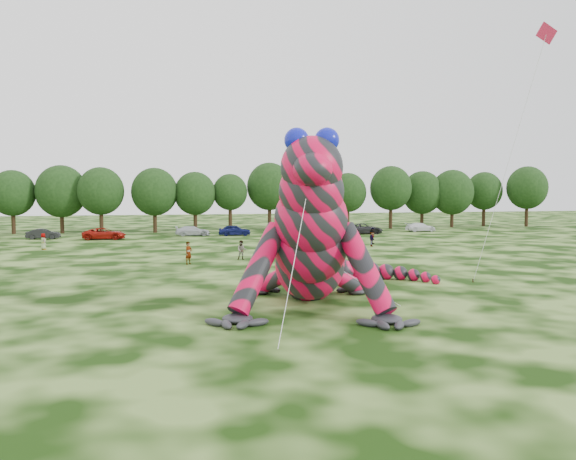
% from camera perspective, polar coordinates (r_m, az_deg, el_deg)
% --- Properties ---
extents(ground, '(240.00, 240.00, 0.00)m').
position_cam_1_polar(ground, '(29.83, 6.36, -7.83)').
color(ground, '#16330A').
rests_on(ground, ground).
extents(inflatable_gecko, '(19.38, 21.48, 9.15)m').
position_cam_1_polar(inflatable_gecko, '(31.42, 2.18, 1.21)').
color(inflatable_gecko, '#DB083C').
rests_on(inflatable_gecko, ground).
extents(flying_kite, '(3.99, 2.91, 16.65)m').
position_cam_1_polar(flying_kite, '(39.74, 24.30, 16.11)').
color(flying_kite, '#BB173A').
rests_on(flying_kite, ground).
extents(tree_4, '(6.22, 5.60, 9.06)m').
position_cam_1_polar(tree_4, '(88.48, -26.17, 2.57)').
color(tree_4, black).
rests_on(tree_4, ground).
extents(tree_5, '(7.16, 6.44, 9.80)m').
position_cam_1_polar(tree_5, '(86.97, -22.03, 2.92)').
color(tree_5, black).
rests_on(tree_5, ground).
extents(tree_6, '(6.52, 5.86, 9.49)m').
position_cam_1_polar(tree_6, '(84.56, -18.47, 2.88)').
color(tree_6, black).
rests_on(tree_6, ground).
extents(tree_7, '(6.68, 6.01, 9.48)m').
position_cam_1_polar(tree_7, '(84.32, -13.39, 2.96)').
color(tree_7, black).
rests_on(tree_7, ground).
extents(tree_8, '(6.14, 5.53, 8.94)m').
position_cam_1_polar(tree_8, '(84.69, -9.42, 2.84)').
color(tree_8, black).
rests_on(tree_8, ground).
extents(tree_9, '(5.27, 4.74, 8.68)m').
position_cam_1_polar(tree_9, '(85.56, -5.90, 2.80)').
color(tree_9, black).
rests_on(tree_9, ground).
extents(tree_10, '(7.09, 6.38, 10.50)m').
position_cam_1_polar(tree_10, '(87.79, -1.89, 3.44)').
color(tree_10, black).
rests_on(tree_10, ground).
extents(tree_11, '(7.01, 6.31, 10.07)m').
position_cam_1_polar(tree_11, '(88.90, 2.20, 3.31)').
color(tree_11, black).
rests_on(tree_11, ground).
extents(tree_12, '(5.99, 5.39, 8.97)m').
position_cam_1_polar(tree_12, '(90.33, 6.10, 2.95)').
color(tree_12, black).
rests_on(tree_12, ground).
extents(tree_13, '(6.83, 6.15, 10.13)m').
position_cam_1_polar(tree_13, '(92.35, 10.40, 3.29)').
color(tree_13, black).
rests_on(tree_13, ground).
extents(tree_14, '(6.82, 6.14, 9.40)m').
position_cam_1_polar(tree_14, '(96.49, 13.47, 3.06)').
color(tree_14, black).
rests_on(tree_14, ground).
extents(tree_15, '(7.17, 6.45, 9.63)m').
position_cam_1_polar(tree_15, '(98.01, 16.35, 3.09)').
color(tree_15, black).
rests_on(tree_15, ground).
extents(tree_16, '(6.26, 5.63, 9.37)m').
position_cam_1_polar(tree_16, '(102.97, 19.29, 2.99)').
color(tree_16, black).
rests_on(tree_16, ground).
extents(tree_17, '(6.98, 6.28, 10.30)m').
position_cam_1_polar(tree_17, '(104.40, 23.11, 3.16)').
color(tree_17, black).
rests_on(tree_17, ground).
extents(car_1, '(4.04, 1.49, 1.32)m').
position_cam_1_polar(car_1, '(77.25, -23.60, -0.37)').
color(car_1, black).
rests_on(car_1, ground).
extents(car_2, '(5.38, 2.69, 1.46)m').
position_cam_1_polar(car_2, '(74.09, -18.16, -0.36)').
color(car_2, '#99130B').
rests_on(car_2, ground).
extents(car_3, '(4.64, 1.90, 1.35)m').
position_cam_1_polar(car_3, '(77.19, -9.67, -0.09)').
color(car_3, silver).
rests_on(car_3, ground).
extents(car_4, '(4.50, 2.14, 1.48)m').
position_cam_1_polar(car_4, '(76.67, -5.45, -0.03)').
color(car_4, '#0F154E').
rests_on(car_4, ground).
extents(car_5, '(4.43, 1.58, 1.46)m').
position_cam_1_polar(car_5, '(79.03, 2.88, 0.10)').
color(car_5, beige).
rests_on(car_5, ground).
extents(car_6, '(5.57, 3.01, 1.48)m').
position_cam_1_polar(car_6, '(80.14, 7.72, 0.13)').
color(car_6, '#27272A').
rests_on(car_6, ground).
extents(car_7, '(4.58, 2.05, 1.31)m').
position_cam_1_polar(car_7, '(86.56, 13.33, 0.28)').
color(car_7, white).
rests_on(car_7, ground).
extents(spectator_4, '(0.88, 0.99, 1.70)m').
position_cam_1_polar(spectator_4, '(63.64, -23.61, -1.07)').
color(spectator_4, gray).
rests_on(spectator_4, ground).
extents(spectator_1, '(0.96, 0.82, 1.71)m').
position_cam_1_polar(spectator_1, '(49.89, -4.73, -2.05)').
color(spectator_1, gray).
rests_on(spectator_1, ground).
extents(spectator_3, '(1.06, 1.13, 1.87)m').
position_cam_1_polar(spectator_3, '(65.09, 8.57, -0.60)').
color(spectator_3, gray).
rests_on(spectator_3, ground).
extents(spectator_0, '(0.81, 0.80, 1.89)m').
position_cam_1_polar(spectator_0, '(47.37, -10.07, -2.31)').
color(spectator_0, gray).
rests_on(spectator_0, ground).
extents(spectator_5, '(1.67, 1.10, 1.72)m').
position_cam_1_polar(spectator_5, '(47.94, 5.19, -2.29)').
color(spectator_5, gray).
rests_on(spectator_5, ground).
extents(spectator_2, '(1.27, 1.33, 1.82)m').
position_cam_1_polar(spectator_2, '(62.26, 8.54, -0.83)').
color(spectator_2, gray).
rests_on(spectator_2, ground).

